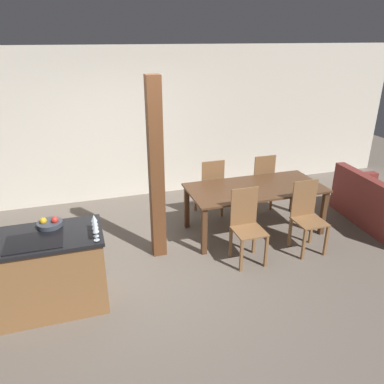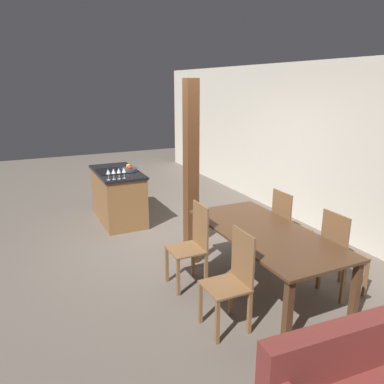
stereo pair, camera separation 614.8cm
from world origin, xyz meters
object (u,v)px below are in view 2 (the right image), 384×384
at_px(dining_chair_near_left, 192,244).
at_px(timber_post, 191,166).
at_px(fruit_bowl, 129,169).
at_px(wine_glass_end, 124,170).
at_px(dining_table, 265,238).
at_px(wine_glass_middle, 113,172).
at_px(kitchen_island, 118,196).
at_px(dining_chair_far_right, 340,253).
at_px(wine_glass_near, 108,172).
at_px(wine_glass_far, 119,171).
at_px(dining_chair_near_right, 232,279).
at_px(dining_chair_far_left, 287,226).

bearing_deg(dining_chair_near_left, timber_post, 155.54).
bearing_deg(fruit_bowl, wine_glass_end, -25.12).
bearing_deg(dining_table, timber_post, -172.40).
distance_m(dining_table, timber_post, 1.66).
bearing_deg(dining_chair_near_left, fruit_bowl, -178.80).
relative_size(wine_glass_middle, timber_post, 0.07).
bearing_deg(fruit_bowl, kitchen_island, -128.10).
bearing_deg(dining_chair_far_right, wine_glass_near, 33.91).
height_order(dining_chair_near_left, timber_post, timber_post).
height_order(wine_glass_far, dining_chair_near_left, wine_glass_far).
relative_size(fruit_bowl, wine_glass_middle, 1.58).
bearing_deg(dining_chair_near_right, dining_chair_near_left, 180.00).
height_order(wine_glass_middle, wine_glass_far, same).
xyz_separation_m(wine_glass_middle, dining_chair_near_left, (1.94, 0.43, -0.51)).
xyz_separation_m(dining_chair_near_right, dining_chair_far_left, (-0.92, 1.41, 0.00)).
bearing_deg(dining_chair_near_left, dining_table, 56.83).
bearing_deg(wine_glass_middle, kitchen_island, 162.14).
xyz_separation_m(fruit_bowl, dining_chair_near_left, (2.41, 0.05, -0.42)).
bearing_deg(dining_chair_far_left, wine_glass_end, 40.78).
relative_size(dining_table, dining_chair_near_left, 2.04).
bearing_deg(dining_chair_near_right, kitchen_island, -176.10).
bearing_deg(dining_chair_far_right, wine_glass_middle, 32.75).
distance_m(wine_glass_near, wine_glass_far, 0.17).
bearing_deg(wine_glass_end, dining_chair_far_left, 40.78).
relative_size(kitchen_island, wine_glass_end, 7.99).
bearing_deg(fruit_bowl, dining_chair_near_left, 1.20).
height_order(fruit_bowl, dining_chair_near_right, fruit_bowl).
bearing_deg(wine_glass_end, wine_glass_near, -90.00).
bearing_deg(timber_post, dining_chair_far_right, 24.36).
height_order(fruit_bowl, wine_glass_end, wine_glass_end).
bearing_deg(wine_glass_near, kitchen_island, 155.43).
distance_m(fruit_bowl, dining_table, 2.98).
height_order(kitchen_island, dining_chair_far_left, dining_chair_far_left).
xyz_separation_m(wine_glass_middle, dining_chair_far_left, (1.94, 1.84, -0.51)).
bearing_deg(dining_chair_near_left, dining_chair_far_right, 56.83).
height_order(fruit_bowl, wine_glass_middle, wine_glass_middle).
relative_size(dining_chair_near_left, timber_post, 0.41).
bearing_deg(timber_post, wine_glass_middle, -132.46).
bearing_deg(wine_glass_middle, wine_glass_far, 90.00).
bearing_deg(dining_chair_far_right, dining_table, 56.83).
distance_m(wine_glass_end, timber_post, 1.16).
relative_size(dining_chair_far_left, timber_post, 0.41).
xyz_separation_m(kitchen_island, fruit_bowl, (0.15, 0.19, 0.49)).
relative_size(kitchen_island, timber_post, 0.57).
distance_m(kitchen_island, wine_glass_middle, 0.87).
relative_size(wine_glass_middle, dining_chair_far_right, 0.17).
relative_size(dining_table, dining_chair_far_left, 2.04).
height_order(wine_glass_near, dining_chair_far_left, wine_glass_near).
relative_size(fruit_bowl, dining_chair_near_left, 0.27).
bearing_deg(wine_glass_near, dining_chair_far_left, 44.72).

